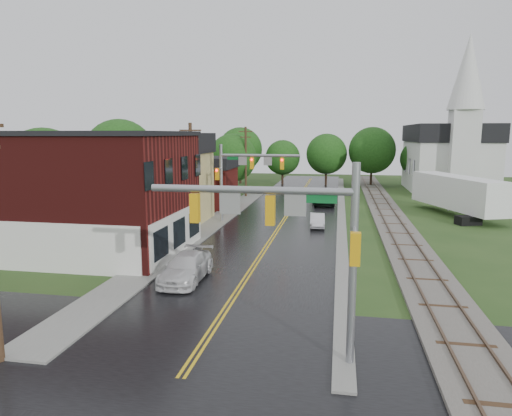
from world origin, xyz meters
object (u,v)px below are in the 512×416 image
(traffic_signal_near, at_px, (292,226))
(tree_left_c, at_px, (183,164))
(utility_pole_b, at_px, (191,176))
(tree_left_a, at_px, (46,169))
(tree_left_b, at_px, (121,157))
(traffic_signal_far, at_px, (244,169))
(suv_dark, at_px, (323,199))
(semi_trailer, at_px, (457,193))
(pickup_white, at_px, (186,268))
(tree_left_e, at_px, (234,159))
(utility_pole_c, at_px, (246,161))
(sedan_silver, at_px, (317,221))
(church, at_px, (450,150))
(brick_building, at_px, (80,192))

(traffic_signal_near, relative_size, tree_left_c, 0.96)
(utility_pole_b, xyz_separation_m, tree_left_a, (-13.05, -0.10, 0.39))
(utility_pole_b, relative_size, tree_left_b, 0.93)
(traffic_signal_near, height_order, traffic_signal_far, same)
(tree_left_b, bearing_deg, suv_dark, 17.92)
(traffic_signal_far, height_order, semi_trailer, traffic_signal_far)
(utility_pole_b, height_order, pickup_white, utility_pole_b)
(tree_left_b, distance_m, tree_left_e, 16.67)
(utility_pole_c, distance_m, tree_left_c, 8.16)
(sedan_silver, xyz_separation_m, semi_trailer, (13.36, 8.19, 1.75))
(tree_left_a, distance_m, tree_left_e, 26.40)
(church, distance_m, pickup_white, 49.77)
(church, height_order, utility_pole_b, church)
(pickup_white, bearing_deg, tree_left_b, 123.62)
(church, distance_m, tree_left_b, 43.70)
(suv_dark, bearing_deg, semi_trailer, -24.76)
(tree_left_b, bearing_deg, traffic_signal_near, -54.51)
(brick_building, bearing_deg, sedan_silver, 35.37)
(tree_left_b, bearing_deg, semi_trailer, 4.12)
(tree_left_e, xyz_separation_m, suv_dark, (12.19, -7.15, -4.13))
(utility_pole_c, relative_size, tree_left_e, 1.10)
(tree_left_a, bearing_deg, tree_left_e, 65.38)
(traffic_signal_near, bearing_deg, sedan_silver, 90.46)
(pickup_white, bearing_deg, traffic_signal_far, 90.75)
(semi_trailer, bearing_deg, tree_left_b, -175.88)
(tree_left_a, xyz_separation_m, suv_dark, (23.19, 16.85, -4.43))
(utility_pole_b, relative_size, semi_trailer, 0.70)
(tree_left_c, bearing_deg, tree_left_b, -116.56)
(suv_dark, height_order, semi_trailer, semi_trailer)
(traffic_signal_far, bearing_deg, pickup_white, -89.10)
(traffic_signal_near, bearing_deg, tree_left_b, 125.49)
(utility_pole_c, relative_size, sedan_silver, 2.52)
(utility_pole_c, bearing_deg, tree_left_e, 137.16)
(tree_left_a, height_order, tree_left_b, tree_left_b)
(traffic_signal_far, bearing_deg, traffic_signal_near, -74.48)
(tree_left_a, bearing_deg, tree_left_c, 71.57)
(traffic_signal_far, distance_m, pickup_white, 17.52)
(tree_left_e, bearing_deg, tree_left_b, -122.74)
(traffic_signal_near, bearing_deg, semi_trailer, 67.87)
(tree_left_a, relative_size, tree_left_c, 1.13)
(traffic_signal_near, bearing_deg, tree_left_e, 105.68)
(utility_pole_c, xyz_separation_m, suv_dark, (10.14, -5.25, -4.03))
(tree_left_e, bearing_deg, utility_pole_b, -85.10)
(church, bearing_deg, tree_left_b, -150.01)
(traffic_signal_near, height_order, utility_pole_c, utility_pole_c)
(utility_pole_b, xyz_separation_m, semi_trailer, (23.44, 12.38, -2.38))
(traffic_signal_near, xyz_separation_m, tree_left_c, (-17.32, 37.90, -0.46))
(tree_left_a, bearing_deg, traffic_signal_near, -40.47)
(church, relative_size, utility_pole_c, 2.22)
(brick_building, relative_size, church, 0.71)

